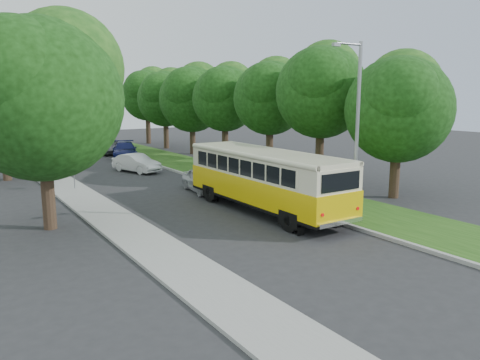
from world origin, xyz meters
TOP-DOWN VIEW (x-y plane):
  - ground at (0.00, 0.00)m, footprint 120.00×120.00m
  - curb at (3.60, 5.00)m, footprint 0.20×70.00m
  - grass_verge at (5.95, 5.00)m, footprint 4.50×70.00m
  - sidewalk at (-4.80, 5.00)m, footprint 2.20×70.00m
  - treeline at (3.15, 17.99)m, footprint 24.27×41.91m
  - lamppost_near at (4.21, -2.50)m, footprint 1.71×0.16m
  - lamppost_far at (-4.70, 16.00)m, footprint 1.71×0.16m
  - warning_sign at (-4.50, 11.98)m, footprint 0.56×0.10m
  - vintage_bus at (2.09, 1.34)m, footprint 2.72×10.48m
  - car_silver at (1.89, 7.36)m, footprint 2.14×4.22m
  - car_white at (1.15, 16.48)m, footprint 2.71×4.40m
  - car_blue at (3.00, 24.31)m, footprint 3.62×5.61m
  - car_grey at (3.00, 28.74)m, footprint 3.74×5.45m

SIDE VIEW (x-z plane):
  - ground at x=0.00m, z-range 0.00..0.00m
  - sidewalk at x=-4.80m, z-range 0.00..0.12m
  - grass_verge at x=5.95m, z-range 0.00..0.13m
  - curb at x=3.60m, z-range 0.00..0.15m
  - car_white at x=1.15m, z-range 0.00..1.37m
  - car_silver at x=1.89m, z-range 0.00..1.38m
  - car_grey at x=3.00m, z-range 0.00..1.38m
  - car_blue at x=3.00m, z-range 0.00..1.51m
  - vintage_bus at x=2.09m, z-range 0.00..3.11m
  - warning_sign at x=-4.50m, z-range 0.46..2.96m
  - lamppost_far at x=-4.70m, z-range 0.37..7.87m
  - lamppost_near at x=4.21m, z-range 0.37..8.37m
  - treeline at x=3.15m, z-range 1.20..10.66m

